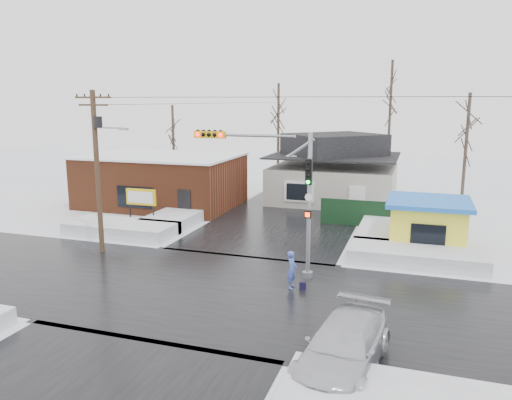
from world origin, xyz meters
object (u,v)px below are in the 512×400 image
(utility_pole, at_px, (98,162))
(pedestrian, at_px, (292,270))
(marquee_sign, at_px, (141,198))
(car, at_px, (344,347))
(traffic_signal, at_px, (277,184))
(kiosk, at_px, (428,224))

(utility_pole, bearing_deg, pedestrian, -10.24)
(marquee_sign, bearing_deg, utility_pole, -79.87)
(utility_pole, height_order, pedestrian, utility_pole)
(utility_pole, height_order, car, utility_pole)
(traffic_signal, height_order, utility_pole, utility_pole)
(kiosk, height_order, car, kiosk)
(marquee_sign, height_order, pedestrian, marquee_sign)
(traffic_signal, xyz_separation_m, car, (4.47, -7.87, -3.75))
(marquee_sign, bearing_deg, traffic_signal, -29.72)
(marquee_sign, distance_m, car, 21.48)
(utility_pole, bearing_deg, traffic_signal, -2.95)
(traffic_signal, bearing_deg, utility_pole, 177.05)
(marquee_sign, bearing_deg, car, -42.16)
(utility_pole, xyz_separation_m, pedestrian, (11.54, -2.08, -4.24))
(marquee_sign, relative_size, kiosk, 0.55)
(kiosk, bearing_deg, car, -99.91)
(marquee_sign, relative_size, car, 0.47)
(marquee_sign, bearing_deg, pedestrian, -32.64)
(traffic_signal, distance_m, pedestrian, 4.15)
(kiosk, xyz_separation_m, car, (-2.60, -14.90, -0.67))
(car, bearing_deg, utility_pole, 157.83)
(traffic_signal, distance_m, car, 9.79)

